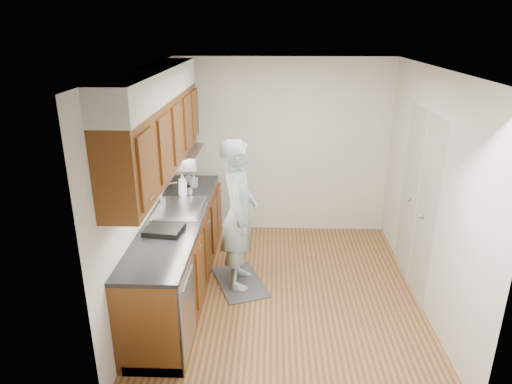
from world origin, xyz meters
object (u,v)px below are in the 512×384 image
(person, at_px, (239,205))
(steel_can, at_px, (191,192))
(dish_rack, at_px, (164,230))
(soap_bottle_c, at_px, (188,179))
(soap_bottle_b, at_px, (194,180))
(soap_bottle_a, at_px, (183,184))

(person, height_order, steel_can, person)
(person, bearing_deg, dish_rack, 130.74)
(person, bearing_deg, soap_bottle_c, 41.01)
(soap_bottle_b, xyz_separation_m, soap_bottle_c, (-0.09, 0.08, -0.00))
(person, xyz_separation_m, steel_can, (-0.61, 0.42, -0.01))
(dish_rack, bearing_deg, person, 47.86)
(soap_bottle_c, bearing_deg, steel_can, -75.87)
(soap_bottle_b, xyz_separation_m, dish_rack, (-0.08, -1.35, -0.06))
(soap_bottle_c, bearing_deg, person, -49.03)
(soap_bottle_a, height_order, dish_rack, soap_bottle_a)
(soap_bottle_b, bearing_deg, soap_bottle_a, -104.07)
(soap_bottle_c, bearing_deg, soap_bottle_a, -89.18)
(person, relative_size, soap_bottle_c, 11.26)
(soap_bottle_a, distance_m, soap_bottle_b, 0.34)
(soap_bottle_b, bearing_deg, soap_bottle_c, 137.76)
(person, height_order, dish_rack, person)
(soap_bottle_a, height_order, steel_can, soap_bottle_a)
(soap_bottle_a, relative_size, soap_bottle_c, 1.70)
(steel_can, distance_m, dish_rack, 1.03)
(steel_can, bearing_deg, soap_bottle_b, 92.59)
(dish_rack, bearing_deg, soap_bottle_b, 93.73)
(person, distance_m, steel_can, 0.74)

